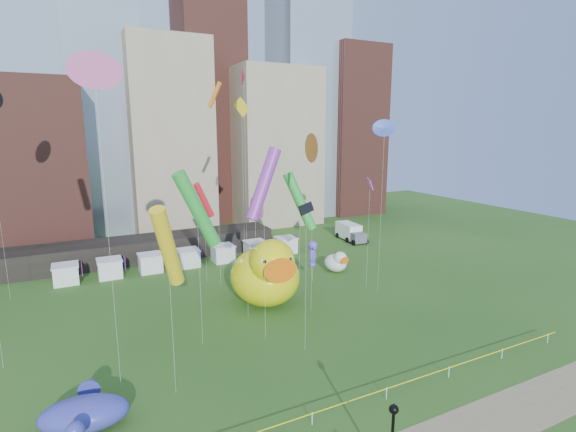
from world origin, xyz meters
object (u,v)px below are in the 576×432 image
seahorse_purple (313,252)px  seahorse_green (273,257)px  box_truck (350,232)px  small_duck (337,262)px  big_duck (266,273)px  whale_inflatable (85,411)px

seahorse_purple → seahorse_green: bearing=-153.5°
seahorse_green → box_truck: seahorse_green is taller
small_duck → seahorse_purple: 5.58m
seahorse_green → seahorse_purple: size_ratio=1.15×
big_duck → small_duck: (12.74, 5.93, -2.22)m
big_duck → seahorse_purple: (8.06, 4.11, 0.22)m
whale_inflatable → small_duck: bearing=41.4°
small_duck → seahorse_green: size_ratio=0.64×
seahorse_purple → big_duck: bearing=-135.1°
big_duck → box_truck: bearing=45.1°
whale_inflatable → seahorse_purple: bearing=42.9°
box_truck → seahorse_purple: bearing=-132.6°
seahorse_green → seahorse_purple: 5.82m
whale_inflatable → box_truck: (42.02, 31.42, 0.34)m
small_duck → whale_inflatable: size_ratio=0.55×
seahorse_purple → small_duck: bearing=39.2°
seahorse_purple → whale_inflatable: (-26.21, -16.68, -2.69)m
big_duck → seahorse_green: bearing=61.2°
small_duck → big_duck: bearing=-158.1°
big_duck → small_duck: size_ratio=2.72×
seahorse_purple → box_truck: seahorse_purple is taller
seahorse_green → whale_inflatable: bearing=-143.3°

